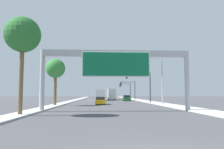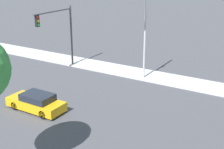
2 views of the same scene
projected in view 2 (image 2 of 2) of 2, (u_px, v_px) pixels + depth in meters
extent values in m
cube|color=gold|center=(36.00, 104.00, 23.43)|extent=(1.78, 4.57, 0.67)
cube|color=#1E232D|center=(38.00, 97.00, 23.12)|extent=(1.57, 2.38, 0.52)
cylinder|color=black|center=(15.00, 106.00, 23.56)|extent=(0.22, 0.64, 0.64)
cylinder|color=black|center=(30.00, 99.00, 24.82)|extent=(0.22, 0.64, 0.64)
cylinder|color=black|center=(43.00, 115.00, 22.18)|extent=(0.22, 0.64, 0.64)
cylinder|color=black|center=(57.00, 106.00, 23.44)|extent=(0.22, 0.64, 0.64)
cylinder|color=#3D3D3F|center=(71.00, 36.00, 32.99)|extent=(0.20, 0.20, 6.42)
cylinder|color=#3D3D3F|center=(53.00, 12.00, 29.88)|extent=(5.28, 0.14, 0.14)
cube|color=black|center=(37.00, 21.00, 28.29)|extent=(0.35, 0.28, 1.05)
cylinder|color=red|center=(38.00, 17.00, 28.09)|extent=(0.22, 0.04, 0.22)
cylinder|color=yellow|center=(38.00, 21.00, 28.21)|extent=(0.22, 0.04, 0.22)
cylinder|color=green|center=(39.00, 25.00, 28.33)|extent=(0.22, 0.04, 0.22)
cylinder|color=#B2B2B7|center=(145.00, 38.00, 28.67)|extent=(0.18, 0.18, 8.07)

